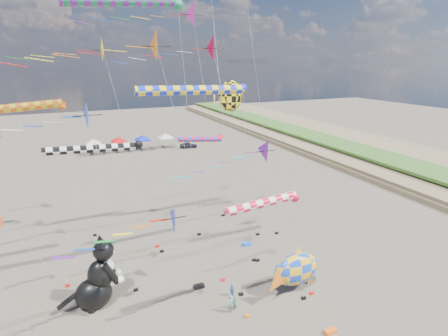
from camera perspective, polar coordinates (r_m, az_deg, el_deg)
The scene contains 24 objects.
delta_kite_0 at distance 32.65m, azimuth -1.50°, elevation 18.55°, with size 12.27×2.36×20.66m.
delta_kite_2 at distance 25.36m, azimuth 8.11°, elevation 1.47°, with size 9.89×1.91×12.90m.
delta_kite_3 at distance 25.94m, azimuth -24.37°, elevation 7.27°, with size 9.76×2.12×15.97m.
delta_kite_6 at distance 24.53m, azimuth -12.97°, elevation 18.43°, with size 13.64×2.37×20.58m.
delta_kite_7 at distance 22.41m, azimuth -6.20°, elevation -9.85°, with size 10.50×2.01×9.56m.
delta_kite_8 at distance 32.13m, azimuth -20.44°, elevation 17.10°, with size 12.44×2.17×20.37m.
delta_kite_9 at distance 38.61m, azimuth -5.05°, elevation 23.59°, with size 13.74×2.88×24.46m.
windsock_0 at distance 31.75m, azimuth -19.94°, elevation 2.95°, with size 9.45×0.73×11.58m.
windsock_1 at distance 37.62m, azimuth -30.11°, elevation 8.48°, with size 9.37×0.84×14.67m.
windsock_2 at distance 27.39m, azimuth -4.40°, elevation 12.44°, with size 10.25×0.76×16.61m.
windsock_3 at distance 33.58m, azimuth -15.44°, elevation 24.59°, with size 11.41×0.94×23.59m.
windsock_4 at distance 39.93m, azimuth -3.48°, elevation 4.63°, with size 6.67×0.64×10.18m.
windsock_5 at distance 24.27m, azimuth 6.85°, elevation -5.77°, with size 7.09×0.67×9.37m.
angelfish_kite at distance 30.38m, azimuth 0.77°, elevation 11.41°, with size 3.74×3.02×16.79m.
cat_inflatable at distance 29.53m, azimuth -20.24°, elevation -15.73°, with size 4.23×2.12×5.71m, color black, non-canonical shape.
fish_inflatable at distance 30.30m, azimuth 11.60°, elevation -15.86°, with size 5.61×2.88×4.16m.
person_adult at distance 28.32m, azimuth 1.11°, elevation -21.31°, with size 0.55×0.36×1.50m, color #8E929E.
child_green at distance 28.78m, azimuth 1.72°, elevation -21.18°, with size 0.51×0.39×1.04m, color #187E3A.
child_blue at distance 30.01m, azimuth 1.29°, elevation -19.33°, with size 0.62×0.26×1.06m, color #2F6FB7.
kite_bag_0 at distance 37.17m, azimuth 3.71°, elevation -12.28°, with size 0.90×0.44×0.30m, color blue.
kite_bag_1 at distance 28.08m, azimuth 16.92°, elevation -24.16°, with size 0.90×0.44×0.30m, color #FF6215.
kite_bag_2 at distance 31.14m, azimuth -4.12°, elevation -18.71°, with size 0.90×0.44×0.30m, color black.
tent_row at distance 76.14m, azimuth -15.00°, elevation 4.95°, with size 19.20×4.20×3.80m.
parked_car at distance 77.42m, azimuth -5.82°, elevation 3.74°, with size 1.52×3.78×1.29m, color #26262D.
Camera 1 is at (-9.39, -13.82, 18.32)m, focal length 28.00 mm.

